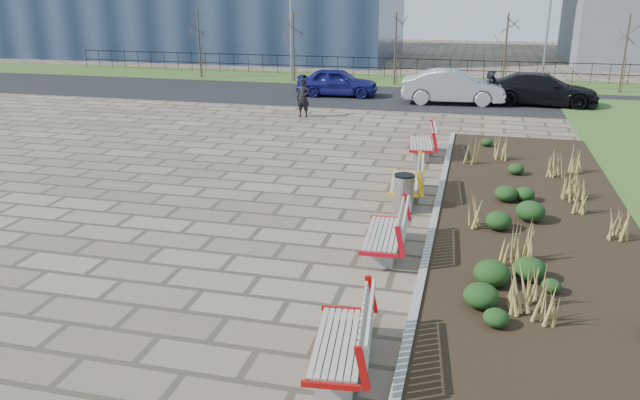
% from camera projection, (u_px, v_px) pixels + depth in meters
% --- Properties ---
extents(ground, '(120.00, 120.00, 0.00)m').
position_uv_depth(ground, '(203.00, 290.00, 11.58)').
color(ground, '#7A6A54').
rests_on(ground, ground).
extents(planting_bed, '(4.50, 18.00, 0.10)m').
position_uv_depth(planting_bed, '(535.00, 223.00, 14.72)').
color(planting_bed, black).
rests_on(planting_bed, ground).
extents(planting_curb, '(0.16, 18.00, 0.15)m').
position_uv_depth(planting_curb, '(436.00, 214.00, 15.25)').
color(planting_curb, gray).
rests_on(planting_curb, ground).
extents(grass_verge_far, '(80.00, 5.00, 0.04)m').
position_uv_depth(grass_verge_far, '(397.00, 81.00, 37.28)').
color(grass_verge_far, '#33511E').
rests_on(grass_verge_far, ground).
extents(road, '(80.00, 7.00, 0.02)m').
position_uv_depth(road, '(382.00, 97.00, 31.77)').
color(road, black).
rests_on(road, ground).
extents(bench_a, '(1.13, 2.19, 1.00)m').
position_uv_depth(bench_a, '(339.00, 339.00, 9.04)').
color(bench_a, '#A60B0B').
rests_on(bench_a, ground).
extents(bench_b, '(1.01, 2.14, 1.00)m').
position_uv_depth(bench_b, '(384.00, 232.00, 13.01)').
color(bench_b, '#B90C19').
rests_on(bench_b, ground).
extents(bench_c, '(1.05, 2.16, 1.00)m').
position_uv_depth(bench_c, '(405.00, 180.00, 16.50)').
color(bench_c, yellow).
rests_on(bench_c, ground).
extents(bench_d, '(1.15, 2.19, 1.00)m').
position_uv_depth(bench_d, '(421.00, 142.00, 20.56)').
color(bench_d, red).
rests_on(bench_d, ground).
extents(litter_bin, '(0.49, 0.49, 0.95)m').
position_uv_depth(litter_bin, '(404.00, 194.00, 15.46)').
color(litter_bin, '#B2B2B7').
rests_on(litter_bin, ground).
extents(pedestrian, '(0.66, 0.48, 1.66)m').
position_uv_depth(pedestrian, '(303.00, 98.00, 26.78)').
color(pedestrian, black).
rests_on(pedestrian, ground).
extents(car_blue, '(4.25, 1.95, 1.41)m').
position_uv_depth(car_blue, '(337.00, 82.00, 31.94)').
color(car_blue, navy).
rests_on(car_blue, road).
extents(car_silver, '(4.94, 2.03, 1.59)m').
position_uv_depth(car_silver, '(453.00, 87.00, 29.80)').
color(car_silver, '#94979B').
rests_on(car_silver, road).
extents(car_black, '(5.22, 2.36, 1.49)m').
position_uv_depth(car_black, '(542.00, 89.00, 29.47)').
color(car_black, black).
rests_on(car_black, road).
extents(tree_a, '(1.40, 1.40, 4.00)m').
position_uv_depth(tree_a, '(199.00, 44.00, 38.01)').
color(tree_a, '#4C3D2D').
rests_on(tree_a, grass_verge_far).
extents(tree_b, '(1.40, 1.40, 4.00)m').
position_uv_depth(tree_b, '(294.00, 46.00, 36.63)').
color(tree_b, '#4C3D2D').
rests_on(tree_b, grass_verge_far).
extents(tree_c, '(1.40, 1.40, 4.00)m').
position_uv_depth(tree_c, '(395.00, 49.00, 35.25)').
color(tree_c, '#4C3D2D').
rests_on(tree_c, grass_verge_far).
extents(tree_d, '(1.40, 1.40, 4.00)m').
position_uv_depth(tree_d, '(505.00, 51.00, 33.86)').
color(tree_d, '#4C3D2D').
rests_on(tree_d, grass_verge_far).
extents(tree_e, '(1.40, 1.40, 4.00)m').
position_uv_depth(tree_e, '(625.00, 54.00, 32.48)').
color(tree_e, '#4C3D2D').
rests_on(tree_e, grass_verge_far).
extents(lamp_west, '(0.24, 0.60, 6.00)m').
position_uv_depth(lamp_west, '(291.00, 29.00, 35.84)').
color(lamp_west, gray).
rests_on(lamp_west, grass_verge_far).
extents(lamp_east, '(0.24, 0.60, 6.00)m').
position_uv_depth(lamp_east, '(547.00, 33.00, 32.62)').
color(lamp_east, gray).
rests_on(lamp_east, grass_verge_far).
extents(railing_fence, '(44.00, 0.10, 1.20)m').
position_uv_depth(railing_fence, '(401.00, 68.00, 38.45)').
color(railing_fence, black).
rests_on(railing_fence, grass_verge_far).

